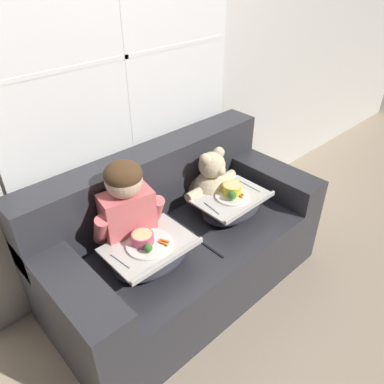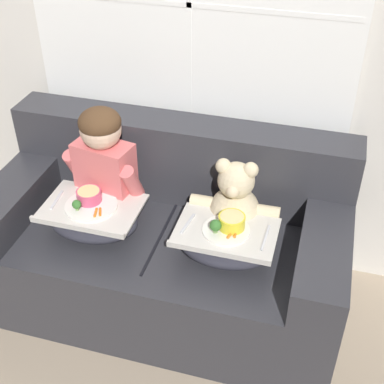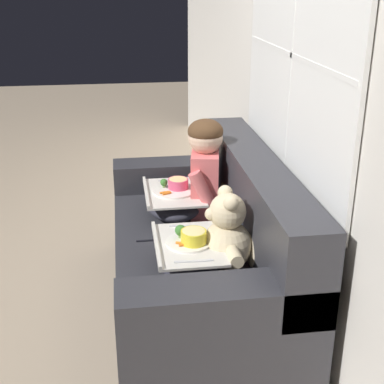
% 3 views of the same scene
% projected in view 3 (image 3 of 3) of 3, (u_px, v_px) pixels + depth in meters
% --- Properties ---
extents(ground_plane, '(14.00, 14.00, 0.00)m').
position_uv_depth(ground_plane, '(196.00, 311.00, 3.02)').
color(ground_plane, tan).
extents(wall_back_with_window, '(8.00, 0.08, 2.60)m').
position_uv_depth(wall_back_with_window, '(300.00, 77.00, 2.60)').
color(wall_back_with_window, beige).
rests_on(wall_back_with_window, ground_plane).
extents(couch, '(1.73, 0.86, 0.89)m').
position_uv_depth(couch, '(206.00, 259.00, 2.90)').
color(couch, '#2D2D33').
rests_on(couch, ground_plane).
extents(throw_pillow_behind_child, '(0.32, 0.16, 0.34)m').
position_uv_depth(throw_pillow_behind_child, '(231.00, 187.00, 3.12)').
color(throw_pillow_behind_child, tan).
rests_on(throw_pillow_behind_child, couch).
extents(throw_pillow_behind_teddy, '(0.31, 0.15, 0.32)m').
position_uv_depth(throw_pillow_behind_teddy, '(259.00, 237.00, 2.52)').
color(throw_pillow_behind_teddy, '#C1B293').
rests_on(throw_pillow_behind_teddy, couch).
extents(child_figure, '(0.42, 0.23, 0.56)m').
position_uv_depth(child_figure, '(205.00, 163.00, 3.04)').
color(child_figure, '#DB6666').
rests_on(child_figure, couch).
extents(teddy_bear, '(0.43, 0.29, 0.40)m').
position_uv_depth(teddy_bear, '(226.00, 236.00, 2.50)').
color(teddy_bear, beige).
rests_on(teddy_bear, couch).
extents(lap_tray_child, '(0.46, 0.33, 0.21)m').
position_uv_depth(lap_tray_child, '(174.00, 201.00, 3.10)').
color(lap_tray_child, '#2D2D38').
rests_on(lap_tray_child, child_figure).
extents(lap_tray_teddy, '(0.45, 0.31, 0.22)m').
position_uv_depth(lap_tray_teddy, '(188.00, 255.00, 2.51)').
color(lap_tray_teddy, '#2D2D38').
rests_on(lap_tray_teddy, teddy_bear).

